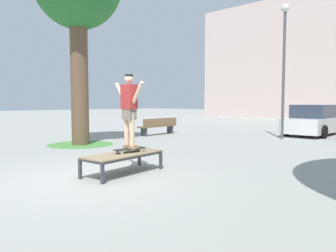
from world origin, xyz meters
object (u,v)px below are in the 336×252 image
object	(u,v)px
skate_box	(123,155)
skater	(129,106)
skateboard	(129,149)
park_bench	(158,126)
light_post	(284,51)
car_white	(314,121)

from	to	relation	value
skate_box	skater	distance (m)	1.14
skateboard	park_bench	size ratio (longest dim) A/B	0.34
skate_box	skateboard	distance (m)	0.24
skate_box	skateboard	bearing A→B (deg)	95.10
skater	park_bench	world-z (taller)	skater
skateboard	skater	bearing A→B (deg)	87.30
park_bench	light_post	size ratio (longest dim) A/B	0.41
park_bench	car_white	bearing A→B (deg)	41.19
skater	park_bench	size ratio (longest dim) A/B	0.70
skate_box	car_white	xyz separation A→B (m)	(0.22, 11.91, 0.28)
skate_box	car_white	world-z (taller)	car_white
skater	park_bench	bearing A→B (deg)	129.68
skate_box	skateboard	world-z (taller)	skateboard
car_white	park_bench	size ratio (longest dim) A/B	1.75
park_bench	light_post	bearing A→B (deg)	23.85
skate_box	skateboard	xyz separation A→B (m)	(-0.02, 0.20, 0.12)
car_white	skateboard	bearing A→B (deg)	-91.19
skateboard	light_post	world-z (taller)	light_post
skateboard	park_bench	xyz separation A→B (m)	(-5.52, 6.66, -0.09)
car_white	light_post	world-z (taller)	light_post
skate_box	light_post	bearing A→B (deg)	91.38
car_white	light_post	xyz separation A→B (m)	(-0.45, -2.70, 3.13)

